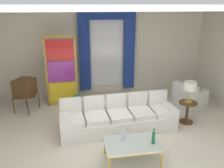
{
  "coord_description": "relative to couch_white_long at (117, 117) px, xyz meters",
  "views": [
    {
      "loc": [
        -0.9,
        -4.82,
        3.05
      ],
      "look_at": [
        0.03,
        0.9,
        1.05
      ],
      "focal_mm": 37.04,
      "sensor_mm": 36.0,
      "label": 1
    }
  ],
  "objects": [
    {
      "name": "ceiling_slab",
      "position": [
        -0.1,
        0.35,
        2.71
      ],
      "size": [
        8.0,
        7.6,
        0.04
      ],
      "primitive_type": "cube",
      "color": "white"
    },
    {
      "name": "vintage_tv",
      "position": [
        -2.52,
        1.44,
        0.42
      ],
      "size": [
        0.71,
        0.75,
        1.35
      ],
      "color": "brown",
      "rests_on": "ground"
    },
    {
      "name": "stained_glass_divider",
      "position": [
        -1.44,
        1.71,
        0.75
      ],
      "size": [
        0.95,
        0.05,
        2.2
      ],
      "color": "gold",
      "rests_on": "ground"
    },
    {
      "name": "round_side_table",
      "position": [
        1.91,
        -0.04,
        0.05
      ],
      "size": [
        0.48,
        0.48,
        0.59
      ],
      "color": "brown",
      "rests_on": "ground"
    },
    {
      "name": "ground_plane",
      "position": [
        -0.1,
        -0.45,
        -0.31
      ],
      "size": [
        16.0,
        16.0,
        0.0
      ],
      "primitive_type": "plane",
      "color": "silver"
    },
    {
      "name": "curtained_window",
      "position": [
        0.09,
        2.45,
        1.43
      ],
      "size": [
        2.0,
        0.17,
        2.7
      ],
      "color": "white",
      "rests_on": "ground"
    },
    {
      "name": "armchair_white",
      "position": [
        2.44,
        0.93,
        -0.02
      ],
      "size": [
        1.1,
        1.1,
        0.8
      ],
      "color": "white",
      "rests_on": "ground"
    },
    {
      "name": "coffee_table",
      "position": [
        0.05,
        -1.38,
        0.07
      ],
      "size": [
        1.12,
        0.71,
        0.41
      ],
      "color": "silver",
      "rests_on": "ground"
    },
    {
      "name": "peacock_figurine",
      "position": [
        -1.01,
        1.29,
        -0.09
      ],
      "size": [
        0.44,
        0.6,
        0.5
      ],
      "color": "beige",
      "rests_on": "ground"
    },
    {
      "name": "wall_rear",
      "position": [
        -0.1,
        2.61,
        1.19
      ],
      "size": [
        8.0,
        0.12,
        3.0
      ],
      "primitive_type": "cube",
      "color": "silver",
      "rests_on": "ground"
    },
    {
      "name": "table_lamp_brass",
      "position": [
        1.91,
        -0.04,
        0.72
      ],
      "size": [
        0.32,
        0.32,
        0.57
      ],
      "color": "#B29338",
      "rests_on": "round_side_table"
    },
    {
      "name": "couch_white_long",
      "position": [
        0.0,
        0.0,
        0.0
      ],
      "size": [
        2.97,
        1.12,
        0.86
      ],
      "color": "white",
      "rests_on": "ground"
    },
    {
      "name": "bottle_blue_decanter",
      "position": [
        -0.12,
        -1.26,
        0.25
      ],
      "size": [
        0.08,
        0.08,
        0.36
      ],
      "color": "silver",
      "rests_on": "coffee_table"
    },
    {
      "name": "bottle_crystal_tall",
      "position": [
        0.46,
        -1.45,
        0.24
      ],
      "size": [
        0.07,
        0.07,
        0.34
      ],
      "color": "#196B3D",
      "rests_on": "coffee_table"
    }
  ]
}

